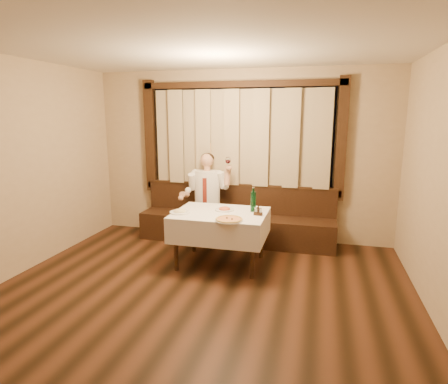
% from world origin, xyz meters
% --- Properties ---
extents(room, '(5.01, 6.01, 2.81)m').
position_xyz_m(room, '(-0.00, 0.97, 1.50)').
color(room, black).
rests_on(room, ground).
extents(banquette, '(3.20, 0.61, 0.94)m').
position_xyz_m(banquette, '(0.00, 2.72, 0.31)').
color(banquette, black).
rests_on(banquette, ground).
extents(dining_table, '(1.27, 0.97, 0.76)m').
position_xyz_m(dining_table, '(0.00, 1.70, 0.65)').
color(dining_table, black).
rests_on(dining_table, ground).
extents(pizza, '(0.36, 0.36, 0.04)m').
position_xyz_m(pizza, '(0.22, 1.32, 0.77)').
color(pizza, white).
rests_on(pizza, dining_table).
extents(pasta_red, '(0.27, 0.27, 0.09)m').
position_xyz_m(pasta_red, '(0.03, 1.81, 0.79)').
color(pasta_red, white).
rests_on(pasta_red, dining_table).
extents(pasta_cream, '(0.28, 0.28, 0.09)m').
position_xyz_m(pasta_cream, '(-0.53, 1.52, 0.79)').
color(pasta_cream, white).
rests_on(pasta_cream, dining_table).
extents(green_bottle, '(0.08, 0.08, 0.35)m').
position_xyz_m(green_bottle, '(0.43, 1.85, 0.90)').
color(green_bottle, '#0F4621').
rests_on(green_bottle, dining_table).
extents(table_wine_glass, '(0.08, 0.08, 0.20)m').
position_xyz_m(table_wine_glass, '(0.41, 1.96, 0.90)').
color(table_wine_glass, white).
rests_on(table_wine_glass, dining_table).
extents(cruet_caddy, '(0.12, 0.07, 0.12)m').
position_xyz_m(cruet_caddy, '(0.53, 1.67, 0.80)').
color(cruet_caddy, black).
rests_on(cruet_caddy, dining_table).
extents(seated_man, '(0.81, 0.61, 1.46)m').
position_xyz_m(seated_man, '(-0.49, 2.63, 0.84)').
color(seated_man, black).
rests_on(seated_man, ground).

